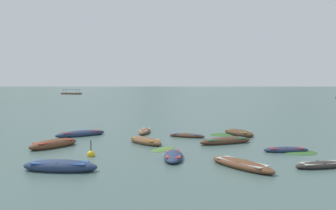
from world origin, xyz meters
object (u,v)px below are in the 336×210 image
Objects in this scene: rowboat_3 at (81,134)px; rowboat_2 at (146,141)px; rowboat_7 at (239,133)px; rowboat_11 at (286,150)px; rowboat_4 at (242,165)px; ferry_0 at (71,93)px; rowboat_9 at (321,165)px; rowboat_12 at (187,136)px; rowboat_0 at (60,166)px; rowboat_1 at (225,141)px; rowboat_5 at (54,144)px; rowboat_8 at (145,131)px; mooring_buoy at (91,154)px; rowboat_6 at (173,156)px.

rowboat_2 is at bearing -33.16° from rowboat_3.
rowboat_11 is at bearing -77.44° from rowboat_7.
rowboat_7 reaches higher than rowboat_4.
ferry_0 is (-54.00, 134.43, 0.24)m from rowboat_7.
rowboat_12 is (-6.69, 10.68, 0.00)m from rowboat_9.
rowboat_1 is at bearing 39.99° from rowboat_0.
rowboat_9 is 0.98× the size of rowboat_12.
rowboat_2 is 9.38m from rowboat_4.
rowboat_12 is (9.72, 4.81, -0.09)m from rowboat_5.
rowboat_3 is 1.32× the size of rowboat_12.
rowboat_11 reaches higher than rowboat_12.
rowboat_0 is at bearing -133.25° from rowboat_7.
rowboat_7 is at bearing 100.03° from rowboat_9.
rowboat_5 is at bearing -74.21° from ferry_0.
rowboat_3 is at bearing -161.52° from rowboat_8.
rowboat_2 is 0.79× the size of rowboat_3.
rowboat_12 is (-2.78, 3.15, -0.06)m from rowboat_1.
rowboat_0 is 17.11m from rowboat_7.
rowboat_5 is at bearing -129.51° from rowboat_8.
rowboat_9 is 13.34m from mooring_buoy.
rowboat_8 is (-8.40, 1.37, -0.04)m from rowboat_7.
rowboat_7 is at bearing 22.14° from rowboat_5.
rowboat_6 is at bearing 165.16° from rowboat_9.
rowboat_1 is at bearing -69.38° from ferry_0.
ferry_0 reaches higher than rowboat_6.
rowboat_9 is (9.96, -7.38, -0.06)m from rowboat_2.
rowboat_5 reaches higher than rowboat_0.
mooring_buoy is (-3.07, -4.55, -0.08)m from rowboat_2.
rowboat_5 reaches higher than rowboat_7.
rowboat_8 is 140.65m from ferry_0.
rowboat_4 is at bearing -26.09° from rowboat_5.
rowboat_5 reaches higher than rowboat_9.
rowboat_4 is 14.54m from rowboat_8.
rowboat_1 is at bearing 137.23° from rowboat_11.
rowboat_11 is at bearing -24.21° from rowboat_3.
mooring_buoy is at bearing -128.90° from rowboat_12.
rowboat_5 is 1.12× the size of rowboat_8.
rowboat_11 is at bearing -42.77° from rowboat_1.
rowboat_6 is 8.17m from rowboat_9.
ferry_0 is at bearing 110.62° from rowboat_1.
mooring_buoy is (2.87, -8.44, -0.08)m from rowboat_3.
rowboat_7 reaches higher than rowboat_9.
rowboat_3 is 0.42× the size of ferry_0.
rowboat_12 is at bearing 102.70° from rowboat_4.
rowboat_9 is at bearing -35.30° from rowboat_3.
rowboat_7 is at bearing 58.76° from rowboat_6.
rowboat_8 is at bearing 76.49° from rowboat_0.
rowboat_5 reaches higher than rowboat_3.
rowboat_8 reaches higher than rowboat_6.
rowboat_4 is 1.08× the size of rowboat_5.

